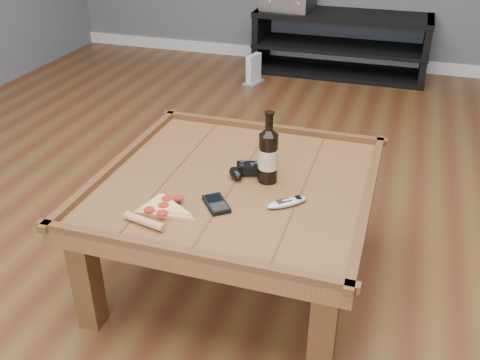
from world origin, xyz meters
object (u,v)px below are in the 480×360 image
(smartphone, at_px, (216,204))
(media_console, at_px, (340,45))
(beer_bottle, at_px, (268,154))
(pizza_slice, at_px, (161,210))
(game_console, at_px, (254,70))
(coffee_table, at_px, (236,194))
(remote_control, at_px, (287,202))
(av_receiver, at_px, (288,1))
(game_controller, at_px, (249,171))

(smartphone, bearing_deg, media_console, 51.48)
(beer_bottle, relative_size, pizza_slice, 0.91)
(game_console, bearing_deg, smartphone, -63.17)
(coffee_table, bearing_deg, game_console, 104.76)
(remote_control, bearing_deg, av_receiver, 152.18)
(av_receiver, height_order, game_console, av_receiver)
(game_controller, bearing_deg, media_console, 74.08)
(av_receiver, bearing_deg, coffee_table, -75.12)
(media_console, xyz_separation_m, smartphone, (-0.01, -2.94, 0.21))
(media_console, bearing_deg, coffee_table, -90.00)
(coffee_table, distance_m, av_receiver, 2.79)
(coffee_table, relative_size, game_controller, 6.09)
(smartphone, xyz_separation_m, remote_control, (0.23, 0.08, 0.00))
(beer_bottle, bearing_deg, smartphone, -118.67)
(coffee_table, xyz_separation_m, smartphone, (-0.01, -0.19, 0.07))
(av_receiver, bearing_deg, remote_control, -71.21)
(media_console, xyz_separation_m, remote_control, (0.22, -2.86, 0.22))
(remote_control, bearing_deg, coffee_table, -157.55)
(pizza_slice, height_order, smartphone, pizza_slice)
(beer_bottle, distance_m, av_receiver, 2.77)
(remote_control, distance_m, game_console, 2.57)
(beer_bottle, distance_m, remote_control, 0.21)
(beer_bottle, bearing_deg, remote_control, -53.07)
(beer_bottle, height_order, remote_control, beer_bottle)
(beer_bottle, height_order, smartphone, beer_bottle)
(game_controller, distance_m, pizza_slice, 0.39)
(game_controller, xyz_separation_m, smartphone, (-0.05, -0.24, -0.01))
(media_console, xyz_separation_m, av_receiver, (-0.45, -0.01, 0.32))
(media_console, relative_size, beer_bottle, 5.06)
(remote_control, xyz_separation_m, game_console, (-0.83, 2.41, -0.36))
(game_console, bearing_deg, remote_control, -57.70)
(coffee_table, relative_size, media_console, 0.74)
(smartphone, distance_m, game_console, 2.58)
(smartphone, bearing_deg, av_receiver, 60.22)
(media_console, distance_m, game_console, 0.77)
(beer_bottle, distance_m, smartphone, 0.28)
(pizza_slice, relative_size, av_receiver, 0.72)
(coffee_table, xyz_separation_m, game_console, (-0.61, 2.30, -0.28))
(remote_control, bearing_deg, game_controller, -171.61)
(coffee_table, distance_m, smartphone, 0.20)
(coffee_table, distance_m, game_controller, 0.10)
(coffee_table, height_order, media_console, media_console)
(coffee_table, xyz_separation_m, beer_bottle, (0.11, 0.03, 0.17))
(game_controller, xyz_separation_m, remote_control, (0.18, -0.16, -0.01))
(beer_bottle, bearing_deg, av_receiver, 101.72)
(coffee_table, height_order, smartphone, coffee_table)
(media_console, relative_size, game_console, 5.99)
(media_console, distance_m, beer_bottle, 2.74)
(coffee_table, distance_m, pizza_slice, 0.34)
(pizza_slice, distance_m, smartphone, 0.19)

